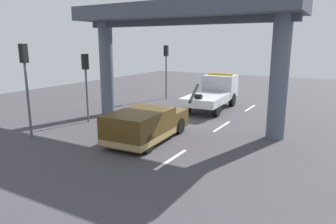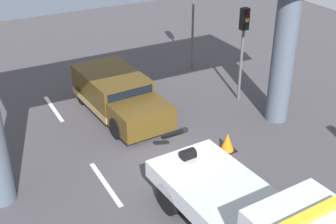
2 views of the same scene
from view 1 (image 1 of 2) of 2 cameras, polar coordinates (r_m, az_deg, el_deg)
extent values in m
cube|color=#423F44|center=(19.14, 3.27, -1.89)|extent=(60.00, 40.00, 0.10)
cube|color=silver|center=(13.01, 0.62, -8.64)|extent=(2.60, 0.16, 0.01)
cube|color=silver|center=(18.24, 9.86, -2.61)|extent=(2.60, 0.16, 0.01)
cube|color=silver|center=(23.83, 14.83, 0.71)|extent=(2.60, 0.16, 0.01)
cube|color=silver|center=(21.47, 6.91, 2.28)|extent=(3.97, 2.62, 0.55)
cube|color=silver|center=(24.51, 9.58, 4.77)|extent=(2.18, 2.42, 1.65)
cube|color=black|center=(25.05, 10.02, 5.75)|extent=(0.19, 2.21, 0.66)
cube|color=teal|center=(21.91, 3.93, 2.33)|extent=(3.64, 0.23, 0.20)
cylinder|color=black|center=(19.32, 4.77, 3.41)|extent=(1.42, 0.26, 1.07)
cylinder|color=black|center=(20.12, 5.60, 2.77)|extent=(0.39, 0.47, 0.36)
cube|color=yellow|center=(24.41, 9.65, 6.87)|extent=(0.35, 1.93, 0.16)
cylinder|color=black|center=(24.79, 7.06, 2.65)|extent=(1.02, 0.38, 1.00)
cylinder|color=black|center=(24.19, 11.71, 2.24)|extent=(1.02, 0.38, 1.00)
cylinder|color=black|center=(21.22, 3.53, 1.06)|extent=(1.02, 0.38, 1.00)
cylinder|color=black|center=(20.51, 8.89, 0.54)|extent=(1.02, 0.38, 1.00)
cube|color=#4C3814|center=(14.74, -5.24, -2.46)|extent=(3.58, 2.40, 1.35)
cube|color=#4C3814|center=(16.98, -0.64, -1.10)|extent=(1.85, 2.21, 0.95)
cube|color=black|center=(16.14, -2.01, -0.01)|extent=(0.17, 1.94, 0.59)
cube|color=#9E8451|center=(14.87, -5.20, -4.30)|extent=(3.60, 2.41, 0.28)
cylinder|color=black|center=(17.36, -3.68, -1.79)|extent=(0.85, 0.33, 0.84)
cylinder|color=black|center=(16.51, 2.10, -2.52)|extent=(0.85, 0.33, 0.84)
cylinder|color=black|center=(14.64, -10.37, -4.69)|extent=(0.85, 0.33, 0.84)
cylinder|color=black|center=(13.62, -3.84, -5.83)|extent=(0.85, 0.33, 0.84)
cylinder|color=#4C5666|center=(20.97, -11.18, 7.66)|extent=(0.89, 0.89, 6.03)
cylinder|color=#4C5666|center=(16.13, 19.69, 5.80)|extent=(0.89, 0.89, 6.03)
cube|color=#414956|center=(17.91, 2.32, 18.06)|extent=(3.60, 12.88, 0.80)
cube|color=#353C47|center=(17.86, 2.30, 16.20)|extent=(0.50, 12.48, 0.36)
cylinder|color=#515456|center=(16.73, -24.25, 1.73)|extent=(0.12, 0.12, 3.78)
cube|color=black|center=(16.50, -24.98, 9.73)|extent=(0.28, 0.32, 0.90)
sphere|color=red|center=(16.59, -24.62, 10.82)|extent=(0.18, 0.18, 0.18)
sphere|color=#3A2D06|center=(16.60, -24.53, 9.78)|extent=(0.18, 0.18, 0.18)
sphere|color=black|center=(16.61, -24.43, 8.75)|extent=(0.18, 0.18, 0.18)
cylinder|color=#515456|center=(19.35, -14.63, 2.86)|extent=(0.12, 0.12, 3.19)
cube|color=black|center=(19.13, -14.97, 8.91)|extent=(0.28, 0.32, 0.90)
sphere|color=#360605|center=(19.23, -14.68, 9.83)|extent=(0.18, 0.18, 0.18)
sphere|color=gold|center=(19.25, -14.63, 8.94)|extent=(0.18, 0.18, 0.18)
sphere|color=black|center=(19.27, -14.58, 8.05)|extent=(0.18, 0.18, 0.18)
cylinder|color=#515456|center=(26.87, -0.35, 6.34)|extent=(0.12, 0.12, 3.63)
cube|color=black|center=(26.72, -0.36, 11.18)|extent=(0.28, 0.32, 0.90)
sphere|color=#360605|center=(26.86, -0.18, 11.82)|extent=(0.18, 0.18, 0.18)
sphere|color=#3A2D06|center=(26.86, -0.18, 11.18)|extent=(0.18, 0.18, 0.18)
sphere|color=green|center=(26.87, -0.18, 10.54)|extent=(0.18, 0.18, 0.18)
cone|color=orange|center=(20.33, -2.19, 0.12)|extent=(0.52, 0.52, 0.69)
cube|color=black|center=(20.40, -2.18, -0.78)|extent=(0.58, 0.58, 0.03)
camera|label=2|loc=(28.46, 27.13, 19.93)|focal=48.63mm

